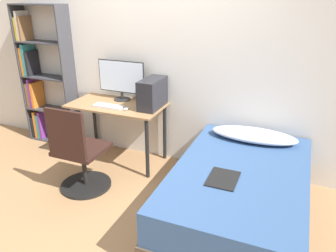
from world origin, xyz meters
TOP-DOWN VIEW (x-y plane):
  - ground_plane at (0.00, 0.00)m, footprint 14.00×14.00m
  - wall_back at (0.00, 1.36)m, footprint 8.00×0.05m
  - desk at (-0.41, 1.04)m, footprint 1.14×0.61m
  - bookshelf at (-1.72, 1.21)m, footprint 0.74×0.26m
  - office_chair at (-0.44, 0.28)m, footprint 0.55×0.55m
  - bed at (1.22, 0.41)m, footprint 1.18×1.86m
  - pillow at (1.22, 1.08)m, footprint 0.90×0.36m
  - magazine at (1.12, 0.18)m, footprint 0.24×0.32m
  - monitor at (-0.44, 1.22)m, footprint 0.62×0.21m
  - keyboard at (-0.45, 0.91)m, footprint 0.37×0.13m
  - pc_tower at (0.04, 1.10)m, footprint 0.20×0.44m
  - mouse at (-0.21, 0.91)m, footprint 0.06×0.09m

SIDE VIEW (x-z plane):
  - ground_plane at x=0.00m, z-range 0.00..0.00m
  - bed at x=1.22m, z-range 0.00..0.55m
  - office_chair at x=-0.44m, z-range -0.11..0.86m
  - magazine at x=1.12m, z-range 0.55..0.56m
  - pillow at x=1.22m, z-range 0.55..0.66m
  - desk at x=-0.41m, z-range 0.26..1.01m
  - keyboard at x=-0.45m, z-range 0.75..0.77m
  - mouse at x=-0.21m, z-range 0.75..0.77m
  - bookshelf at x=-1.72m, z-range -0.07..1.79m
  - pc_tower at x=0.04m, z-range 0.75..1.09m
  - monitor at x=-0.44m, z-range 0.77..1.26m
  - wall_back at x=0.00m, z-range 0.00..2.50m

